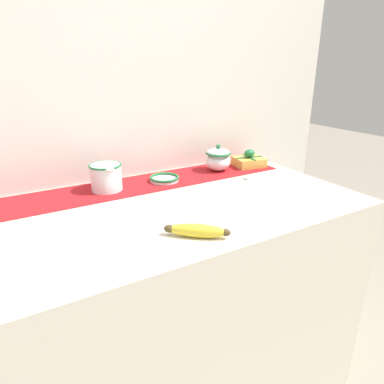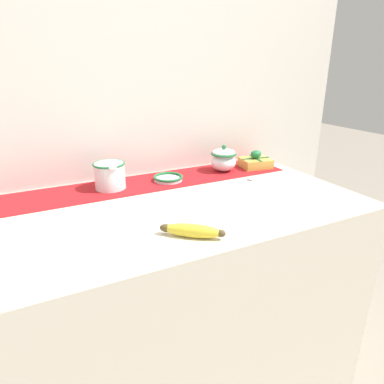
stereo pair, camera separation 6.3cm
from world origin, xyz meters
TOP-DOWN VIEW (x-y plane):
  - countertop at (0.00, 0.00)m, footprint 1.31×0.72m
  - back_wall at (0.00, 0.38)m, footprint 2.11×0.04m
  - table_runner at (0.00, 0.24)m, footprint 1.20×0.22m
  - cream_pitcher at (-0.15, 0.24)m, footprint 0.12×0.14m
  - sugar_bowl at (0.35, 0.24)m, footprint 0.11×0.11m
  - small_dish at (0.08, 0.22)m, footprint 0.12×0.12m
  - banana at (-0.05, -0.25)m, footprint 0.16×0.14m
  - spoon at (0.38, 0.08)m, footprint 0.18×0.10m
  - gift_box at (0.52, 0.22)m, footprint 0.15×0.13m

SIDE VIEW (x-z plane):
  - countertop at x=0.00m, z-range 0.00..0.87m
  - table_runner at x=0.00m, z-range 0.87..0.87m
  - spoon at x=0.38m, z-range 0.87..0.88m
  - small_dish at x=0.08m, z-range 0.87..0.89m
  - banana at x=-0.05m, z-range 0.87..0.91m
  - gift_box at x=0.52m, z-range 0.86..0.94m
  - sugar_bowl at x=0.35m, z-range 0.87..0.98m
  - cream_pitcher at x=-0.15m, z-range 0.88..0.98m
  - back_wall at x=0.00m, z-range 0.00..2.40m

